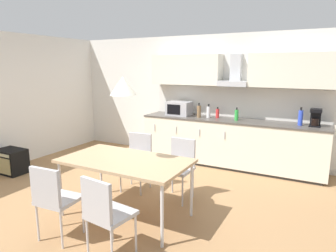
{
  "coord_description": "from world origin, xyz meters",
  "views": [
    {
      "loc": [
        2.48,
        -3.39,
        1.9
      ],
      "look_at": [
        0.37,
        0.58,
        1.0
      ],
      "focal_mm": 32.0,
      "sensor_mm": 36.0,
      "label": 1
    }
  ],
  "objects_px": {
    "chair_near_left": "(53,196)",
    "chair_near_right": "(105,210)",
    "bottle_brown": "(199,111)",
    "bottle_white": "(208,112)",
    "chair_far_right": "(180,163)",
    "guitar_amp": "(11,161)",
    "bottle_red": "(217,113)",
    "microwave": "(179,108)",
    "chair_far_left": "(138,156)",
    "bottle_blue": "(300,118)",
    "pendant_lamp": "(123,86)",
    "bottle_green": "(237,115)",
    "coffee_maker": "(316,117)",
    "dining_table": "(125,163)"
  },
  "relations": [
    {
      "from": "chair_near_left",
      "to": "chair_near_right",
      "type": "bearing_deg",
      "value": 0.03
    },
    {
      "from": "bottle_brown",
      "to": "bottle_white",
      "type": "bearing_deg",
      "value": 24.84
    },
    {
      "from": "chair_far_right",
      "to": "guitar_amp",
      "type": "distance_m",
      "value": 3.18
    },
    {
      "from": "bottle_red",
      "to": "microwave",
      "type": "bearing_deg",
      "value": -175.86
    },
    {
      "from": "microwave",
      "to": "chair_far_left",
      "type": "xyz_separation_m",
      "value": [
        0.14,
        -1.75,
        -0.52
      ]
    },
    {
      "from": "bottle_blue",
      "to": "bottle_brown",
      "type": "xyz_separation_m",
      "value": [
        -1.84,
        -0.05,
        -0.01
      ]
    },
    {
      "from": "guitar_amp",
      "to": "pendant_lamp",
      "type": "bearing_deg",
      "value": -6.7
    },
    {
      "from": "bottle_red",
      "to": "chair_far_left",
      "type": "xyz_separation_m",
      "value": [
        -0.67,
        -1.81,
        -0.47
      ]
    },
    {
      "from": "bottle_blue",
      "to": "bottle_red",
      "type": "xyz_separation_m",
      "value": [
        -1.49,
        0.07,
        -0.04
      ]
    },
    {
      "from": "microwave",
      "to": "pendant_lamp",
      "type": "relative_size",
      "value": 1.5
    },
    {
      "from": "chair_far_left",
      "to": "chair_near_right",
      "type": "distance_m",
      "value": 1.8
    },
    {
      "from": "bottle_red",
      "to": "chair_near_right",
      "type": "distance_m",
      "value": 3.5
    },
    {
      "from": "bottle_green",
      "to": "microwave",
      "type": "bearing_deg",
      "value": 178.79
    },
    {
      "from": "chair_near_left",
      "to": "chair_far_right",
      "type": "relative_size",
      "value": 1.0
    },
    {
      "from": "coffee_maker",
      "to": "bottle_red",
      "type": "bearing_deg",
      "value": 178.94
    },
    {
      "from": "bottle_white",
      "to": "chair_far_left",
      "type": "distance_m",
      "value": 1.91
    },
    {
      "from": "bottle_white",
      "to": "pendant_lamp",
      "type": "distance_m",
      "value": 2.68
    },
    {
      "from": "chair_far_left",
      "to": "dining_table",
      "type": "bearing_deg",
      "value": -65.97
    },
    {
      "from": "bottle_brown",
      "to": "chair_near_right",
      "type": "distance_m",
      "value": 3.41
    },
    {
      "from": "bottle_white",
      "to": "bottle_red",
      "type": "bearing_deg",
      "value": 11.55
    },
    {
      "from": "chair_far_left",
      "to": "chair_near_left",
      "type": "bearing_deg",
      "value": -89.51
    },
    {
      "from": "coffee_maker",
      "to": "chair_near_right",
      "type": "bearing_deg",
      "value": -115.94
    },
    {
      "from": "coffee_maker",
      "to": "guitar_amp",
      "type": "relative_size",
      "value": 0.58
    },
    {
      "from": "chair_far_left",
      "to": "pendant_lamp",
      "type": "distance_m",
      "value": 1.46
    },
    {
      "from": "chair_far_right",
      "to": "dining_table",
      "type": "bearing_deg",
      "value": -113.61
    },
    {
      "from": "bottle_brown",
      "to": "guitar_amp",
      "type": "bearing_deg",
      "value": -141.08
    },
    {
      "from": "bottle_green",
      "to": "bottle_brown",
      "type": "relative_size",
      "value": 0.85
    },
    {
      "from": "microwave",
      "to": "bottle_white",
      "type": "xyz_separation_m",
      "value": [
        0.63,
        0.02,
        -0.03
      ]
    },
    {
      "from": "bottle_red",
      "to": "chair_far_left",
      "type": "distance_m",
      "value": 1.99
    },
    {
      "from": "coffee_maker",
      "to": "guitar_amp",
      "type": "distance_m",
      "value": 5.37
    },
    {
      "from": "bottle_white",
      "to": "bottle_green",
      "type": "bearing_deg",
      "value": -4.84
    },
    {
      "from": "dining_table",
      "to": "chair_near_right",
      "type": "bearing_deg",
      "value": -67.04
    },
    {
      "from": "dining_table",
      "to": "microwave",
      "type": "bearing_deg",
      "value": 101.1
    },
    {
      "from": "bottle_green",
      "to": "dining_table",
      "type": "xyz_separation_m",
      "value": [
        -0.7,
        -2.55,
        -0.3
      ]
    },
    {
      "from": "bottle_green",
      "to": "guitar_amp",
      "type": "distance_m",
      "value": 4.19
    },
    {
      "from": "microwave",
      "to": "chair_far_right",
      "type": "xyz_separation_m",
      "value": [
        0.87,
        -1.75,
        -0.52
      ]
    },
    {
      "from": "coffee_maker",
      "to": "chair_near_right",
      "type": "height_order",
      "value": "coffee_maker"
    },
    {
      "from": "bottle_green",
      "to": "chair_far_left",
      "type": "height_order",
      "value": "bottle_green"
    },
    {
      "from": "chair_far_left",
      "to": "bottle_red",
      "type": "bearing_deg",
      "value": 69.75
    },
    {
      "from": "bottle_green",
      "to": "pendant_lamp",
      "type": "height_order",
      "value": "pendant_lamp"
    },
    {
      "from": "bottle_brown",
      "to": "bottle_white",
      "type": "xyz_separation_m",
      "value": [
        0.17,
        0.08,
        -0.01
      ]
    },
    {
      "from": "bottle_white",
      "to": "dining_table",
      "type": "bearing_deg",
      "value": -92.78
    },
    {
      "from": "dining_table",
      "to": "bottle_blue",
      "type": "bearing_deg",
      "value": 55.14
    },
    {
      "from": "guitar_amp",
      "to": "chair_near_right",
      "type": "bearing_deg",
      "value": -20.28
    },
    {
      "from": "coffee_maker",
      "to": "bottle_red",
      "type": "distance_m",
      "value": 1.72
    },
    {
      "from": "bottle_brown",
      "to": "chair_far_right",
      "type": "relative_size",
      "value": 0.32
    },
    {
      "from": "dining_table",
      "to": "guitar_amp",
      "type": "xyz_separation_m",
      "value": [
        -2.77,
        0.32,
        -0.49
      ]
    },
    {
      "from": "bottle_green",
      "to": "guitar_amp",
      "type": "height_order",
      "value": "bottle_green"
    },
    {
      "from": "guitar_amp",
      "to": "pendant_lamp",
      "type": "relative_size",
      "value": 1.63
    },
    {
      "from": "bottle_white",
      "to": "bottle_brown",
      "type": "bearing_deg",
      "value": -155.16
    }
  ]
}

